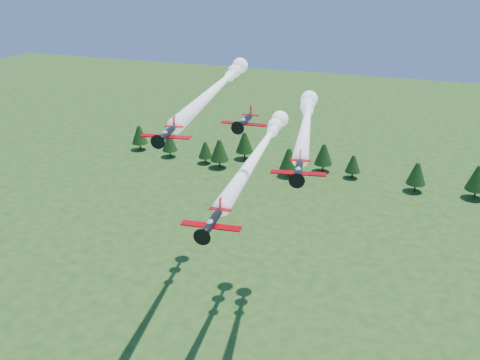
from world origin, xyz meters
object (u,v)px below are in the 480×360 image
(plane_right, at_px, (307,120))
(plane_slot, at_px, (245,121))
(plane_lead, at_px, (261,148))
(plane_left, at_px, (219,85))

(plane_right, relative_size, plane_slot, 5.70)
(plane_lead, xyz_separation_m, plane_right, (7.17, 5.57, 4.64))
(plane_right, height_order, plane_slot, plane_slot)
(plane_left, xyz_separation_m, plane_right, (19.17, -3.32, -4.47))
(plane_lead, bearing_deg, plane_slot, -90.54)
(plane_lead, distance_m, plane_left, 17.50)
(plane_left, height_order, plane_slot, plane_left)
(plane_lead, height_order, plane_slot, plane_slot)
(plane_left, height_order, plane_right, plane_left)
(plane_right, distance_m, plane_slot, 19.67)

